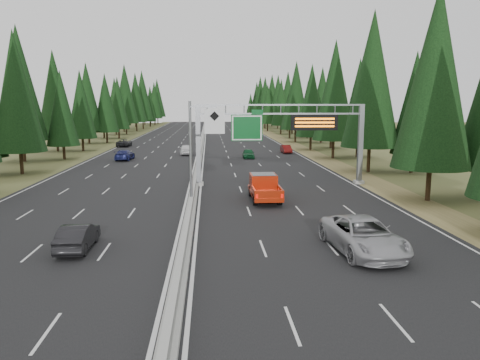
{
  "coord_description": "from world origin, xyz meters",
  "views": [
    {
      "loc": [
        1.37,
        -9.89,
        7.79
      ],
      "look_at": [
        3.36,
        20.0,
        2.97
      ],
      "focal_mm": 35.0,
      "sensor_mm": 36.0,
      "label": 1
    }
  ],
  "objects": [
    {
      "name": "road",
      "position": [
        0.0,
        80.0,
        0.04
      ],
      "size": [
        32.0,
        260.0,
        0.08
      ],
      "primitive_type": "cube",
      "color": "black",
      "rests_on": "ground"
    },
    {
      "name": "shoulder_right",
      "position": [
        17.8,
        80.0,
        0.03
      ],
      "size": [
        3.6,
        260.0,
        0.06
      ],
      "primitive_type": "cube",
      "color": "olive",
      "rests_on": "ground"
    },
    {
      "name": "shoulder_left",
      "position": [
        -17.8,
        80.0,
        0.03
      ],
      "size": [
        3.6,
        260.0,
        0.06
      ],
      "primitive_type": "cube",
      "color": "#4D5628",
      "rests_on": "ground"
    },
    {
      "name": "median_barrier",
      "position": [
        0.0,
        80.0,
        0.41
      ],
      "size": [
        0.7,
        260.0,
        0.85
      ],
      "color": "#9B9A95",
      "rests_on": "road"
    },
    {
      "name": "sign_gantry",
      "position": [
        8.92,
        34.88,
        5.27
      ],
      "size": [
        16.75,
        0.98,
        7.8
      ],
      "color": "slate",
      "rests_on": "road"
    },
    {
      "name": "hov_sign_pole",
      "position": [
        0.58,
        24.97,
        4.72
      ],
      "size": [
        2.8,
        0.5,
        8.0
      ],
      "color": "slate",
      "rests_on": "road"
    },
    {
      "name": "tree_row_right",
      "position": [
        22.02,
        79.09,
        9.28
      ],
      "size": [
        11.99,
        240.12,
        18.9
      ],
      "color": "black",
      "rests_on": "ground"
    },
    {
      "name": "tree_row_left",
      "position": [
        -21.7,
        76.32,
        9.44
      ],
      "size": [
        11.73,
        241.24,
        18.93
      ],
      "color": "black",
      "rests_on": "ground"
    },
    {
      "name": "silver_minivan",
      "position": [
        9.45,
        13.47,
        0.99
      ],
      "size": [
        3.61,
        6.78,
        1.81
      ],
      "primitive_type": "imported",
      "rotation": [
        0.0,
        0.0,
        0.09
      ],
      "color": "#A2A1A6",
      "rests_on": "road"
    },
    {
      "name": "red_pickup",
      "position": [
        5.87,
        27.88,
        1.21
      ],
      "size": [
        2.24,
        6.26,
        2.04
      ],
      "color": "black",
      "rests_on": "road"
    },
    {
      "name": "car_ahead_green",
      "position": [
        7.14,
        58.15,
        0.77
      ],
      "size": [
        1.7,
        4.06,
        1.37
      ],
      "primitive_type": "imported",
      "rotation": [
        0.0,
        0.0,
        -0.02
      ],
      "color": "#114C25",
      "rests_on": "road"
    },
    {
      "name": "car_ahead_dkred",
      "position": [
        13.89,
        65.04,
        0.72
      ],
      "size": [
        1.44,
        3.94,
        1.29
      ],
      "primitive_type": "imported",
      "rotation": [
        0.0,
        0.0,
        0.02
      ],
      "color": "#5A0E0C",
      "rests_on": "road"
    },
    {
      "name": "car_ahead_dkgrey",
      "position": [
        9.01,
        94.81,
        0.78
      ],
      "size": [
        2.06,
        4.87,
        1.4
      ],
      "primitive_type": "imported",
      "rotation": [
        0.0,
        0.0,
        -0.02
      ],
      "color": "black",
      "rests_on": "road"
    },
    {
      "name": "car_ahead_white",
      "position": [
        11.08,
        104.92,
        0.83
      ],
      "size": [
        2.95,
        5.58,
        1.5
      ],
      "primitive_type": "imported",
      "rotation": [
        0.0,
        0.0,
        0.09
      ],
      "color": "silver",
      "rests_on": "road"
    },
    {
      "name": "car_ahead_far",
      "position": [
        1.5,
        149.12,
        0.8
      ],
      "size": [
        1.89,
        4.3,
        1.44
      ],
      "primitive_type": "imported",
      "rotation": [
        0.0,
        0.0,
        -0.05
      ],
      "color": "black",
      "rests_on": "road"
    },
    {
      "name": "car_onc_near",
      "position": [
        -5.74,
        15.0,
        0.79
      ],
      "size": [
        1.54,
        4.3,
        1.41
      ],
      "primitive_type": "imported",
      "rotation": [
        0.0,
        0.0,
        3.15
      ],
      "color": "black",
      "rests_on": "road"
    },
    {
      "name": "car_onc_blue",
      "position": [
        -10.58,
        56.95,
        0.82
      ],
      "size": [
        2.29,
        5.19,
        1.48
      ],
      "primitive_type": "imported",
      "rotation": [
        0.0,
        0.0,
        3.1
      ],
      "color": "navy",
      "rests_on": "road"
    },
    {
      "name": "car_onc_white",
      "position": [
        -2.22,
        63.63,
        0.89
      ],
      "size": [
        2.23,
        4.89,
        1.63
      ],
      "primitive_type": "imported",
      "rotation": [
        0.0,
        0.0,
        3.21
      ],
      "color": "silver",
      "rests_on": "road"
    },
    {
      "name": "car_onc_far",
      "position": [
        -14.5,
        79.02,
        0.77
      ],
      "size": [
        2.39,
        5.01,
        1.38
      ],
      "primitive_type": "imported",
      "rotation": [
        0.0,
        0.0,
        3.12
      ],
      "color": "black",
      "rests_on": "road"
    }
  ]
}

